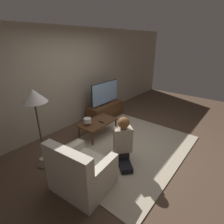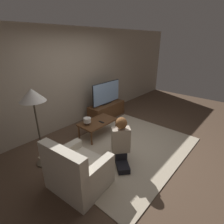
% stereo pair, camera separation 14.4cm
% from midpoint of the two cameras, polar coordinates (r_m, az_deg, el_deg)
% --- Properties ---
extents(ground_plane, '(10.00, 10.00, 0.00)m').
position_cam_midpoint_polar(ground_plane, '(4.07, 5.50, -11.56)').
color(ground_plane, brown).
extents(wall_back, '(10.00, 0.06, 2.60)m').
position_cam_midpoint_polar(wall_back, '(4.84, -13.05, 10.36)').
color(wall_back, tan).
rests_on(wall_back, ground_plane).
extents(rug, '(2.99, 2.33, 0.02)m').
position_cam_midpoint_polar(rug, '(4.07, 5.51, -11.46)').
color(rug, '#BCAD93').
rests_on(rug, ground_plane).
extents(tv_stand, '(1.23, 0.45, 0.43)m').
position_cam_midpoint_polar(tv_stand, '(5.49, -1.00, 0.56)').
color(tv_stand, brown).
rests_on(tv_stand, ground_plane).
extents(tv, '(1.12, 0.08, 0.68)m').
position_cam_midpoint_polar(tv, '(5.31, -1.07, 6.21)').
color(tv, black).
rests_on(tv, tv_stand).
extents(coffee_table, '(0.95, 0.53, 0.39)m').
position_cam_midpoint_polar(coffee_table, '(4.39, -3.69, -3.53)').
color(coffee_table, brown).
rests_on(coffee_table, ground_plane).
extents(floor_lamp, '(0.44, 0.44, 1.53)m').
position_cam_midpoint_polar(floor_lamp, '(3.24, -23.27, 3.66)').
color(floor_lamp, '#4C4233').
rests_on(floor_lamp, ground_plane).
extents(armchair, '(0.84, 0.94, 0.89)m').
position_cam_midpoint_polar(armchair, '(3.03, -9.71, -18.82)').
color(armchair, beige).
rests_on(armchair, ground_plane).
extents(person_kneeling, '(0.70, 0.76, 0.97)m').
position_cam_midpoint_polar(person_kneeling, '(3.36, 4.19, -9.26)').
color(person_kneeling, black).
rests_on(person_kneeling, rug).
extents(table_lamp, '(0.18, 0.18, 0.17)m').
position_cam_midpoint_polar(table_lamp, '(4.20, -7.11, -2.80)').
color(table_lamp, '#4C3823').
rests_on(table_lamp, coffee_table).
extents(remote, '(0.04, 0.15, 0.02)m').
position_cam_midpoint_polar(remote, '(4.32, -2.50, -3.27)').
color(remote, black).
rests_on(remote, coffee_table).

